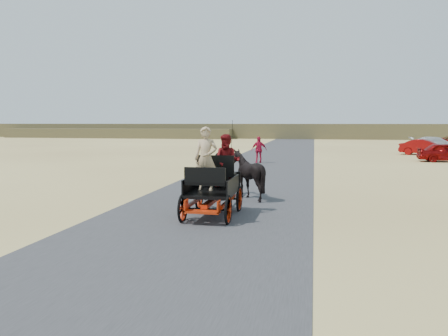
% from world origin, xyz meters
% --- Properties ---
extents(ground, '(140.00, 140.00, 0.00)m').
position_xyz_m(ground, '(0.00, 0.00, 0.00)').
color(ground, tan).
extents(road, '(6.00, 140.00, 0.01)m').
position_xyz_m(road, '(0.00, 0.00, 0.01)').
color(road, '#38383A').
rests_on(road, ground).
extents(ridge_far, '(140.00, 6.00, 2.40)m').
position_xyz_m(ridge_far, '(0.00, 62.00, 1.20)').
color(ridge_far, brown).
rests_on(ridge_far, ground).
extents(ridge_near, '(40.00, 4.00, 1.60)m').
position_xyz_m(ridge_near, '(-30.00, 58.00, 0.80)').
color(ridge_near, brown).
rests_on(ridge_near, ground).
extents(carriage, '(1.30, 2.40, 0.72)m').
position_xyz_m(carriage, '(0.20, 0.99, 0.36)').
color(carriage, black).
rests_on(carriage, ground).
extents(horse_left, '(0.91, 2.01, 1.70)m').
position_xyz_m(horse_left, '(-0.35, 3.99, 0.85)').
color(horse_left, black).
rests_on(horse_left, ground).
extents(horse_right, '(1.37, 1.54, 1.70)m').
position_xyz_m(horse_right, '(0.75, 3.99, 0.85)').
color(horse_right, black).
rests_on(horse_right, ground).
extents(driver_man, '(0.66, 0.43, 1.80)m').
position_xyz_m(driver_man, '(0.00, 1.04, 1.62)').
color(driver_man, tan).
rests_on(driver_man, carriage).
extents(passenger_woman, '(0.77, 0.60, 1.58)m').
position_xyz_m(passenger_woman, '(0.50, 1.59, 1.51)').
color(passenger_woman, '#660C0F').
rests_on(passenger_woman, carriage).
extents(pedestrian, '(1.09, 0.68, 1.73)m').
position_xyz_m(pedestrian, '(-0.53, 17.40, 0.86)').
color(pedestrian, '#BF1538').
rests_on(pedestrian, ground).
extents(car_a, '(3.76, 1.57, 1.27)m').
position_xyz_m(car_a, '(11.73, 20.73, 0.64)').
color(car_a, maroon).
rests_on(car_a, ground).
extents(car_b, '(4.07, 2.56, 1.26)m').
position_xyz_m(car_b, '(11.77, 27.04, 0.63)').
color(car_b, maroon).
rests_on(car_b, ground).
extents(car_c, '(4.71, 2.22, 1.33)m').
position_xyz_m(car_c, '(13.88, 31.93, 0.66)').
color(car_c, silver).
rests_on(car_c, ground).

